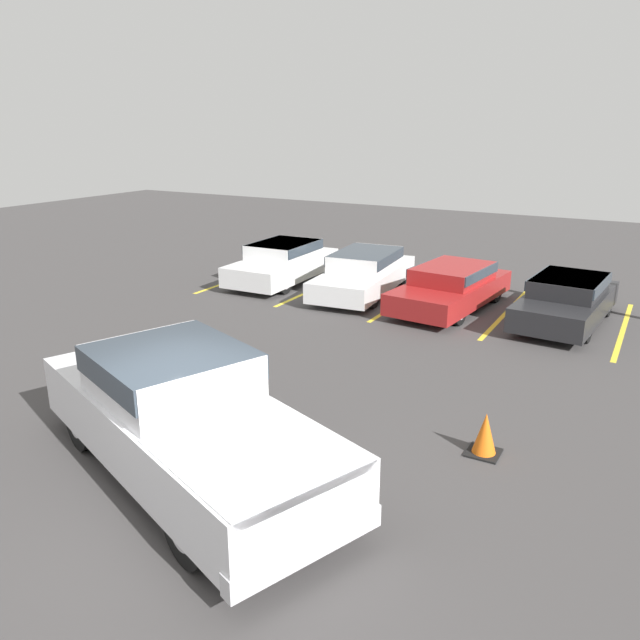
% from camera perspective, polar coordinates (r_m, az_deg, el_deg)
% --- Properties ---
extents(ground_plane, '(60.00, 60.00, 0.00)m').
position_cam_1_polar(ground_plane, '(8.70, -11.50, -16.35)').
color(ground_plane, '#423F3F').
extents(stall_stripe_a, '(0.12, 5.04, 0.01)m').
position_cam_1_polar(stall_stripe_a, '(20.67, -6.90, 3.99)').
color(stall_stripe_a, yellow).
rests_on(stall_stripe_a, ground_plane).
extents(stall_stripe_b, '(0.12, 5.04, 0.01)m').
position_cam_1_polar(stall_stripe_b, '(19.17, -0.02, 3.05)').
color(stall_stripe_b, yellow).
rests_on(stall_stripe_b, ground_plane).
extents(stall_stripe_c, '(0.12, 5.04, 0.01)m').
position_cam_1_polar(stall_stripe_c, '(18.00, 7.86, 1.92)').
color(stall_stripe_c, yellow).
rests_on(stall_stripe_c, ground_plane).
extents(stall_stripe_d, '(0.12, 5.04, 0.01)m').
position_cam_1_polar(stall_stripe_d, '(17.22, 16.62, 0.62)').
color(stall_stripe_d, yellow).
rests_on(stall_stripe_d, ground_plane).
extents(stall_stripe_e, '(0.12, 5.04, 0.01)m').
position_cam_1_polar(stall_stripe_e, '(16.89, 25.97, -0.79)').
color(stall_stripe_e, yellow).
rests_on(stall_stripe_e, ground_plane).
extents(pickup_truck, '(6.08, 3.99, 1.81)m').
position_cam_1_polar(pickup_truck, '(8.97, -12.34, -8.65)').
color(pickup_truck, silver).
rests_on(pickup_truck, ground_plane).
extents(parked_sedan_a, '(1.92, 4.33, 1.25)m').
position_cam_1_polar(parked_sedan_a, '(19.73, -3.40, 5.42)').
color(parked_sedan_a, silver).
rests_on(parked_sedan_a, ground_plane).
extents(parked_sedan_b, '(2.18, 4.84, 1.23)m').
position_cam_1_polar(parked_sedan_b, '(18.42, 4.09, 4.49)').
color(parked_sedan_b, silver).
rests_on(parked_sedan_b, ground_plane).
extents(parked_sedan_c, '(2.24, 4.60, 1.16)m').
position_cam_1_polar(parked_sedan_c, '(17.22, 11.91, 3.13)').
color(parked_sedan_c, maroon).
rests_on(parked_sedan_c, ground_plane).
extents(parked_sedan_d, '(2.05, 4.33, 1.18)m').
position_cam_1_polar(parked_sedan_d, '(16.70, 21.63, 1.84)').
color(parked_sedan_d, '#232326').
rests_on(parked_sedan_d, ground_plane).
extents(traffic_cone, '(0.49, 0.49, 0.67)m').
position_cam_1_polar(traffic_cone, '(9.87, 14.85, -10.13)').
color(traffic_cone, black).
rests_on(traffic_cone, ground_plane).
extents(wheel_stop_curb, '(1.79, 0.20, 0.14)m').
position_cam_1_polar(wheel_stop_curb, '(21.44, 7.79, 4.63)').
color(wheel_stop_curb, '#B7B2A8').
rests_on(wheel_stop_curb, ground_plane).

